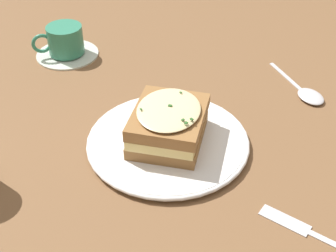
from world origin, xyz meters
name	(u,v)px	position (x,y,z in m)	size (l,w,h in m)	color
ground_plane	(172,139)	(0.00, 0.00, 0.00)	(2.40, 2.40, 0.00)	brown
dinner_plate	(168,142)	(0.02, -0.01, 0.01)	(0.27, 0.27, 0.01)	white
sandwich	(168,124)	(0.02, -0.01, 0.04)	(0.16, 0.15, 0.07)	olive
teacup_with_saucer	(65,43)	(-0.32, -0.18, 0.03)	(0.13, 0.14, 0.07)	silver
fork	(309,232)	(0.23, 0.15, 0.00)	(0.14, 0.14, 0.00)	silver
spoon	(308,94)	(-0.09, 0.28, 0.00)	(0.17, 0.06, 0.01)	silver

